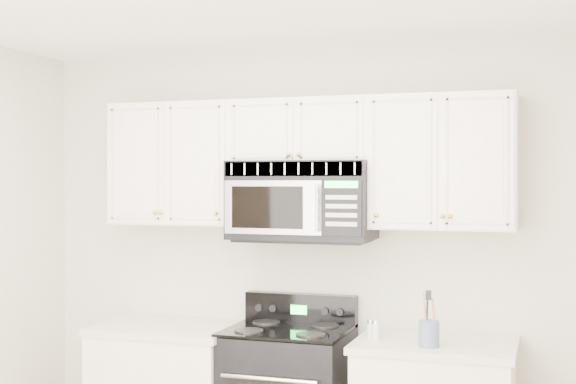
% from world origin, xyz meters
% --- Properties ---
extents(room, '(3.51, 3.51, 2.61)m').
position_xyz_m(room, '(0.00, 0.00, 1.30)').
color(room, brown).
rests_on(room, ground).
extents(upper_cabinets, '(2.44, 0.37, 0.75)m').
position_xyz_m(upper_cabinets, '(-0.00, 1.58, 1.93)').
color(upper_cabinets, white).
rests_on(upper_cabinets, ground).
extents(microwave, '(0.83, 0.46, 0.46)m').
position_xyz_m(microwave, '(0.01, 1.54, 1.68)').
color(microwave, black).
rests_on(microwave, ground).
extents(utensil_crock, '(0.11, 0.11, 0.29)m').
position_xyz_m(utensil_crock, '(0.79, 1.27, 0.99)').
color(utensil_crock, slate).
rests_on(utensil_crock, base_cabinet_right).
extents(shaker_salt, '(0.04, 0.04, 0.10)m').
position_xyz_m(shaker_salt, '(0.45, 1.40, 0.97)').
color(shaker_salt, silver).
rests_on(shaker_salt, base_cabinet_right).
extents(shaker_pepper, '(0.05, 0.05, 0.11)m').
position_xyz_m(shaker_pepper, '(0.49, 1.36, 0.97)').
color(shaker_pepper, silver).
rests_on(shaker_pepper, base_cabinet_right).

